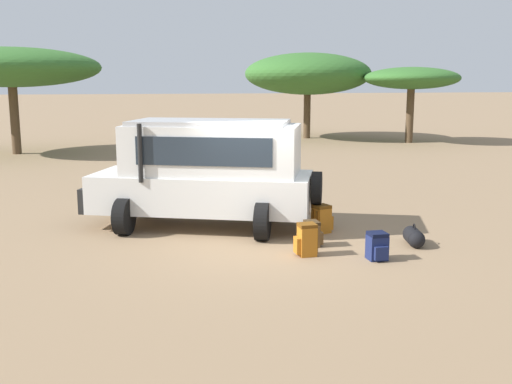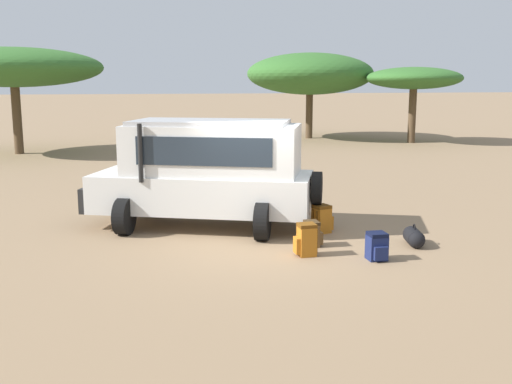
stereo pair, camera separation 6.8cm
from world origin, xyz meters
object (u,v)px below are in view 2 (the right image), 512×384
Objects in this scene: backpack_near_rear_wheel at (322,219)px; acacia_tree_left_mid at (310,74)px; backpack_cluster_center at (306,240)px; safari_vehicle at (207,171)px; backpack_beside_front_wheel at (377,247)px; backpack_outermost at (312,234)px; duffel_bag_low_black_case at (414,237)px; acacia_tree_far_left at (13,68)px; acacia_tree_centre_back at (414,79)px.

acacia_tree_left_mid is (6.94, 21.58, 3.44)m from backpack_near_rear_wheel.
acacia_tree_left_mid is at bearing 71.33° from backpack_cluster_center.
safari_vehicle is 22.62m from acacia_tree_left_mid.
backpack_outermost is at bearing 125.84° from backpack_beside_front_wheel.
duffel_bag_low_black_case is (1.17, 0.77, -0.08)m from backpack_beside_front_wheel.
acacia_tree_left_mid reaches higher than backpack_cluster_center.
duffel_bag_low_black_case is (3.83, -2.55, -1.12)m from safari_vehicle.
safari_vehicle is at bearing -68.84° from acacia_tree_far_left.
acacia_tree_left_mid reaches higher than acacia_tree_centre_back.
safari_vehicle reaches higher than backpack_near_rear_wheel.
duffel_bag_low_black_case is at bearing -11.98° from backpack_outermost.
acacia_tree_centre_back is (20.14, 0.39, -0.47)m from acacia_tree_far_left.
acacia_tree_left_mid is (9.31, 20.47, 2.44)m from safari_vehicle.
backpack_outermost is 2.08m from duffel_bag_low_black_case.
acacia_tree_far_left reaches higher than safari_vehicle.
backpack_outermost is 22.48m from acacia_tree_centre_back.
acacia_tree_centre_back is at bearing 56.92° from backpack_near_rear_wheel.
acacia_tree_centre_back is (12.08, 18.68, 3.20)m from backpack_outermost.
backpack_cluster_center is 1.21× the size of backpack_outermost.
safari_vehicle is at bearing 118.20° from backpack_cluster_center.
backpack_beside_front_wheel is 1.01× the size of backpack_outermost.
backpack_outermost is at bearing -49.68° from safari_vehicle.
acacia_tree_far_left reaches higher than duffel_bag_low_black_case.
acacia_tree_far_left is at bearing 112.23° from backpack_cluster_center.
backpack_near_rear_wheel is 0.08× the size of acacia_tree_far_left.
duffel_bag_low_black_case is (2.03, -0.43, -0.08)m from backpack_outermost.
acacia_tree_left_mid reaches higher than safari_vehicle.
acacia_tree_left_mid is at bearing 139.48° from acacia_tree_centre_back.
safari_vehicle is at bearing -114.45° from acacia_tree_left_mid.
acacia_tree_centre_back is (4.57, -3.91, -0.29)m from acacia_tree_left_mid.
backpack_near_rear_wheel is (0.90, 1.62, -0.00)m from backpack_cluster_center.
backpack_outermost is at bearing -108.39° from acacia_tree_left_mid.
backpack_beside_front_wheel is at bearing -146.69° from duffel_bag_low_black_case.
acacia_tree_centre_back reaches higher than safari_vehicle.
acacia_tree_left_mid is at bearing 65.55° from safari_vehicle.
backpack_near_rear_wheel is at bearing 60.54° from backpack_outermost.
acacia_tree_far_left is at bearing -164.58° from acacia_tree_left_mid.
duffel_bag_low_black_case is 23.93m from acacia_tree_left_mid.
backpack_beside_front_wheel is at bearing -82.39° from backpack_near_rear_wheel.
backpack_beside_front_wheel is at bearing -26.04° from backpack_cluster_center.
acacia_tree_far_left is (-8.63, 17.29, 3.62)m from backpack_near_rear_wheel.
backpack_cluster_center reaches higher than duffel_bag_low_black_case.
backpack_beside_front_wheel is 0.07× the size of acacia_tree_far_left.
backpack_near_rear_wheel is 22.93m from acacia_tree_left_mid.
acacia_tree_left_mid is (5.48, 23.02, 3.56)m from duffel_bag_low_black_case.
acacia_tree_left_mid reaches higher than duffel_bag_low_black_case.
backpack_beside_front_wheel is 2.23m from backpack_near_rear_wheel.
acacia_tree_far_left is at bearing -178.90° from acacia_tree_centre_back.
backpack_cluster_center is 0.08× the size of acacia_tree_left_mid.
safari_vehicle is 6.71× the size of duffel_bag_low_black_case.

